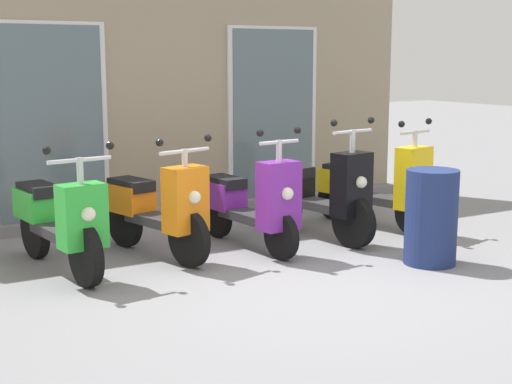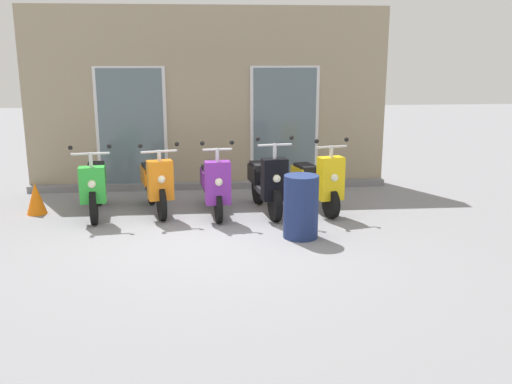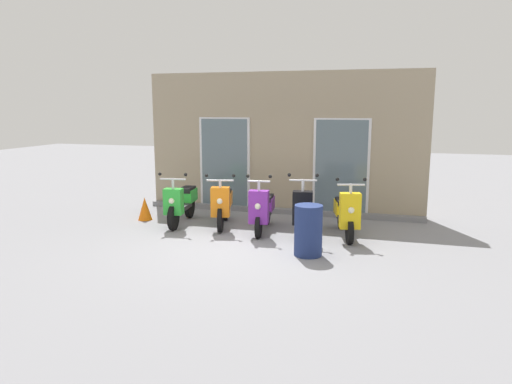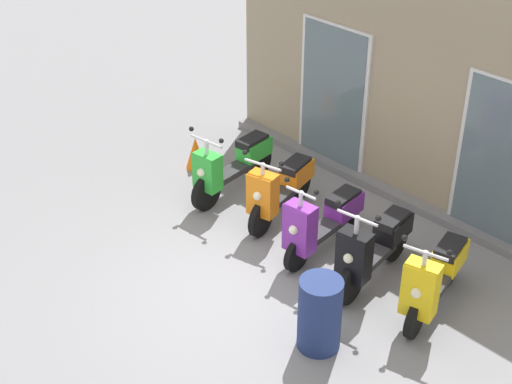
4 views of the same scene
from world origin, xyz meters
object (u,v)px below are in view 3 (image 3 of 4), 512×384
Objects in this scene: scooter_green at (182,202)px; scooter_orange at (223,204)px; trash_bin at (308,230)px; scooter_purple at (263,209)px; scooter_yellow at (346,213)px; scooter_black at (303,210)px; traffic_cone at (145,209)px.

scooter_green reaches higher than scooter_orange.
scooter_green reaches higher than trash_bin.
scooter_yellow is at bearing 2.60° from scooter_purple.
scooter_green is 1.05× the size of scooter_black.
traffic_cone is at bearing 178.08° from scooter_yellow.
scooter_yellow is at bearing 70.34° from trash_bin.
trash_bin is 4.34m from traffic_cone.
scooter_orange is (0.96, 0.03, 0.01)m from scooter_green.
scooter_yellow is (2.63, -0.10, -0.01)m from scooter_orange.
scooter_yellow is 4.56m from traffic_cone.
trash_bin is (2.13, -1.51, -0.05)m from scooter_orange.
trash_bin is 1.72× the size of traffic_cone.
scooter_black is 0.85m from scooter_yellow.
scooter_green is 0.99m from traffic_cone.
scooter_black is (0.85, -0.00, 0.01)m from scooter_purple.
scooter_green is 1.08× the size of scooter_yellow.
scooter_yellow is at bearing -1.92° from traffic_cone.
trash_bin is at bearing -109.66° from scooter_yellow.
scooter_orange is at bearing 144.67° from trash_bin.
scooter_green is 3.42m from trash_bin.
scooter_orange is 0.96m from scooter_purple.
scooter_green is 1.90× the size of trash_bin.
scooter_black reaches higher than trash_bin.
scooter_black reaches higher than scooter_purple.
scooter_orange is at bearing -1.69° from traffic_cone.
scooter_green is at bearing 178.97° from scooter_yellow.
trash_bin is (1.19, -1.33, -0.04)m from scooter_purple.
scooter_orange is 1.93m from traffic_cone.
traffic_cone is (-4.05, 1.56, -0.19)m from trash_bin.
trash_bin is at bearing -35.33° from scooter_orange.
traffic_cone is (-2.86, 0.23, -0.22)m from scooter_purple.
scooter_black is (1.79, -0.17, 0.00)m from scooter_orange.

